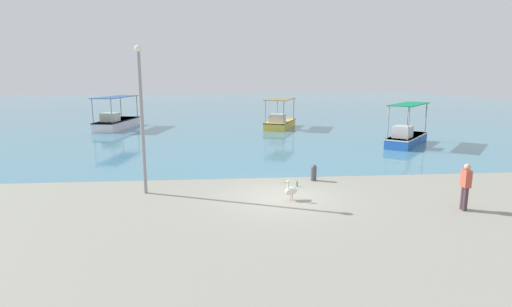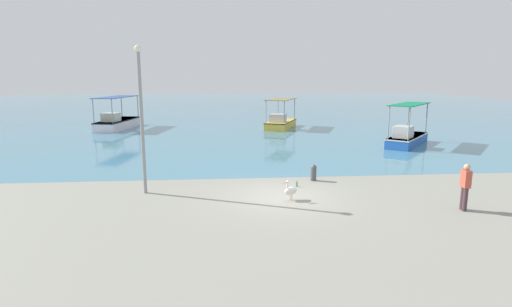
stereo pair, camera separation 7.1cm
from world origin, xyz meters
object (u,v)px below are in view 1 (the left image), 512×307
fishing_boat_near_left (280,122)px  mooring_bollard (314,172)px  fisherman_standing (466,185)px  pelican (291,191)px  lamp_post (142,112)px  fishing_boat_far_left (117,122)px  fishing_boat_far_right (406,137)px  glass_bottle (297,184)px

fishing_boat_near_left → mooring_bollard: 18.76m
fishing_boat_near_left → fisherman_standing: 23.44m
mooring_bollard → pelican: bearing=-118.9°
mooring_bollard → fisherman_standing: fisherman_standing is taller
lamp_post → fishing_boat_near_left: bearing=67.1°
fishing_boat_near_left → mooring_bollard: bearing=-93.7°
fishing_boat_near_left → pelican: (-2.75, -21.52, -0.21)m
pelican → mooring_bollard: (1.54, 2.80, 0.02)m
fishing_boat_far_left → fisherman_standing: 30.13m
fishing_boat_far_left → fishing_boat_far_right: 24.68m
fisherman_standing → glass_bottle: fisherman_standing is taller
fishing_boat_near_left → fisherman_standing: size_ratio=3.11×
fishing_boat_far_left → glass_bottle: size_ratio=23.92×
fisherman_standing → fishing_boat_near_left: bearing=97.8°
mooring_bollard → fisherman_standing: 6.30m
fishing_boat_near_left → glass_bottle: 19.79m
fishing_boat_far_left → lamp_post: 22.10m
fishing_boat_near_left → lamp_post: 21.96m
fishing_boat_near_left → lamp_post: size_ratio=0.90×
fisherman_standing → glass_bottle: size_ratio=6.26×
fisherman_standing → glass_bottle: (-5.33, 3.54, -0.80)m
fishing_boat_near_left → fisherman_standing: (3.18, -23.22, 0.32)m
mooring_bollard → glass_bottle: bearing=-134.9°
fishing_boat_far_left → pelican: bearing=-61.7°
fishing_boat_far_left → lamp_post: (6.34, -21.00, 2.66)m
fishing_boat_far_left → fisherman_standing: fishing_boat_far_left is taller
fishing_boat_far_left → lamp_post: lamp_post is taller
fishing_boat_near_left → glass_bottle: fishing_boat_near_left is taller
fishing_boat_far_right → mooring_bollard: size_ratio=6.61×
fishing_boat_near_left → lamp_post: lamp_post is taller
fishing_boat_far_right → lamp_post: lamp_post is taller
fishing_boat_near_left → mooring_bollard: fishing_boat_near_left is taller
fishing_boat_far_right → glass_bottle: fishing_boat_far_right is taller
fishing_boat_far_left → fishing_boat_far_right: size_ratio=1.31×
fishing_boat_far_left → fishing_boat_near_left: size_ratio=1.23×
pelican → glass_bottle: 1.96m
fishing_boat_far_left → pelican: (12.08, -22.46, -0.26)m
fishing_boat_far_right → pelican: 15.28m
fishing_boat_far_left → mooring_bollard: bearing=-55.3°
pelican → fishing_boat_far_right: bearing=48.9°
lamp_post → mooring_bollard: bearing=10.5°
fisherman_standing → fishing_boat_far_right: bearing=72.7°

